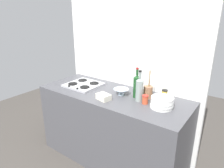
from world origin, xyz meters
The scene contains 12 objects.
ground_plane centered at (0.00, 0.00, 0.00)m, with size 6.00×6.00×0.00m, color #47423D.
counter_block centered at (0.00, 0.00, 0.45)m, with size 1.80×0.70×0.90m, color #4C4C51.
backsplash_panel centered at (0.00, 0.38, 1.19)m, with size 1.90×0.06×2.37m, color white.
stovetop_hob centered at (-0.46, 0.01, 0.91)m, with size 0.42×0.40×0.04m.
plate_stack centered at (0.61, 0.00, 0.95)m, with size 0.23×0.23×0.11m.
wine_bottle_leftmost centered at (0.35, 0.01, 1.03)m, with size 0.08×0.08×0.34m.
wine_bottle_mid_left centered at (0.28, 0.08, 1.04)m, with size 0.08×0.08×0.34m.
mixing_bowl centered at (0.11, 0.03, 0.94)m, with size 0.18×0.18×0.07m.
butter_dish centered at (0.03, -0.19, 0.93)m, with size 0.15×0.11×0.06m, color silver.
utensil_crock centered at (0.39, 0.14, 0.97)m, with size 0.10×0.10×0.31m.
condiment_jar_front centered at (0.55, 0.22, 0.95)m, with size 0.06×0.06×0.10m.
condiment_jar_rear centered at (0.44, -0.02, 0.95)m, with size 0.06×0.06×0.09m.
Camera 1 is at (1.28, -1.76, 1.79)m, focal length 32.33 mm.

